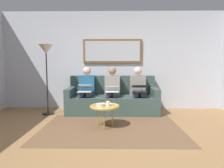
# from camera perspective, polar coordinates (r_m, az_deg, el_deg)

# --- Properties ---
(ground_plane) EXTENTS (6.00, 5.20, 0.10)m
(ground_plane) POSITION_cam_1_polar(r_m,az_deg,el_deg) (2.92, -0.56, -19.28)
(ground_plane) COLOR olive
(wall_rear) EXTENTS (6.00, 0.12, 2.60)m
(wall_rear) POSITION_cam_1_polar(r_m,az_deg,el_deg) (5.25, 0.16, 6.96)
(wall_rear) COLOR #B7BCC6
(wall_rear) RESTS_ON ground_plane
(area_rug) EXTENTS (2.60, 1.80, 0.01)m
(area_rug) POSITION_cam_1_polar(r_m,az_deg,el_deg) (3.69, -0.22, -12.94)
(area_rug) COLOR brown
(area_rug) RESTS_ON ground_plane
(couch) EXTENTS (2.20, 0.90, 0.90)m
(couch) POSITION_cam_1_polar(r_m,az_deg,el_deg) (4.84, 0.08, -4.68)
(couch) COLOR #384C47
(couch) RESTS_ON ground_plane
(framed_mirror) EXTENTS (1.56, 0.05, 0.63)m
(framed_mirror) POSITION_cam_1_polar(r_m,az_deg,el_deg) (5.17, 0.14, 9.76)
(framed_mirror) COLOR brown
(coffee_table) EXTENTS (0.56, 0.56, 0.43)m
(coffee_table) POSITION_cam_1_polar(r_m,az_deg,el_deg) (3.64, -2.22, -6.72)
(coffee_table) COLOR tan
(coffee_table) RESTS_ON ground_plane
(cup) EXTENTS (0.07, 0.07, 0.09)m
(cup) POSITION_cam_1_polar(r_m,az_deg,el_deg) (3.61, -1.22, -5.86)
(cup) COLOR silver
(cup) RESTS_ON coffee_table
(bowl) EXTENTS (0.15, 0.15, 0.05)m
(bowl) POSITION_cam_1_polar(r_m,az_deg,el_deg) (3.60, -3.54, -6.22)
(bowl) COLOR beige
(bowl) RESTS_ON coffee_table
(person_left) EXTENTS (0.38, 0.58, 1.14)m
(person_left) POSITION_cam_1_polar(r_m,az_deg,el_deg) (4.77, 7.79, -1.29)
(person_left) COLOR gray
(person_left) RESTS_ON couch
(laptop_black) EXTENTS (0.34, 0.36, 0.16)m
(laptop_black) POSITION_cam_1_polar(r_m,az_deg,el_deg) (4.53, 8.15, -1.41)
(laptop_black) COLOR black
(person_middle) EXTENTS (0.38, 0.58, 1.14)m
(person_middle) POSITION_cam_1_polar(r_m,az_deg,el_deg) (4.73, 0.07, -1.28)
(person_middle) COLOR gray
(person_middle) RESTS_ON couch
(laptop_white) EXTENTS (0.30, 0.32, 0.14)m
(laptop_white) POSITION_cam_1_polar(r_m,az_deg,el_deg) (4.48, 0.02, -1.47)
(laptop_white) COLOR white
(person_right) EXTENTS (0.38, 0.58, 1.14)m
(person_right) POSITION_cam_1_polar(r_m,az_deg,el_deg) (4.78, -7.62, -1.26)
(person_right) COLOR #235B84
(person_right) RESTS_ON couch
(laptop_silver) EXTENTS (0.32, 0.38, 0.17)m
(laptop_silver) POSITION_cam_1_polar(r_m,az_deg,el_deg) (4.56, -8.05, -1.38)
(laptop_silver) COLOR silver
(standing_lamp) EXTENTS (0.32, 0.32, 1.66)m
(standing_lamp) POSITION_cam_1_polar(r_m,az_deg,el_deg) (4.78, -19.05, 7.63)
(standing_lamp) COLOR black
(standing_lamp) RESTS_ON ground_plane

